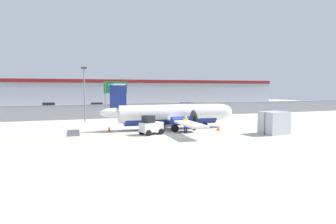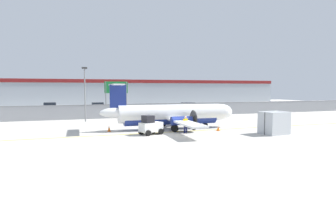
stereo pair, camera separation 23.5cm
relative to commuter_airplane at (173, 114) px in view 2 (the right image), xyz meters
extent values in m
plane|color=#BCB7AD|center=(-1.06, -4.11, -1.60)|extent=(140.00, 140.00, 0.00)
cube|color=yellow|center=(-1.06, -2.11, -1.60)|extent=(84.00, 0.20, 0.01)
cube|color=gray|center=(-1.06, 13.89, -0.60)|extent=(98.00, 0.04, 2.00)
cylinder|color=slate|center=(-1.06, 13.89, 0.45)|extent=(98.00, 0.10, 0.10)
cube|color=#38383A|center=(-1.06, 25.39, -1.54)|extent=(98.00, 17.00, 0.12)
cube|color=#A8B2BC|center=(-1.06, 43.89, 1.65)|extent=(91.00, 8.00, 6.50)
cube|color=maroon|center=(-1.06, 39.89, 4.50)|extent=(91.00, 0.20, 0.80)
cylinder|color=white|center=(-0.27, 0.01, 0.15)|extent=(11.60, 2.41, 1.90)
ellipsoid|color=white|center=(5.78, -0.26, 0.15)|extent=(2.74, 1.92, 1.80)
ellipsoid|color=white|center=(-6.33, 0.28, 0.35)|extent=(3.29, 1.19, 1.05)
cylinder|color=navy|center=(-0.27, 0.01, -0.38)|extent=(10.40, 1.94, 1.48)
cube|color=white|center=(-0.17, 0.01, -0.42)|extent=(2.31, 16.06, 0.18)
cylinder|color=navy|center=(0.14, 2.60, -0.42)|extent=(2.24, 1.00, 0.90)
cone|color=black|center=(1.29, 2.54, -0.42)|extent=(0.47, 0.46, 0.44)
cylinder|color=#262626|center=(1.44, 2.54, -0.42)|extent=(0.13, 2.10, 2.10)
cylinder|color=navy|center=(-0.09, -2.60, -0.42)|extent=(2.24, 1.00, 0.90)
cone|color=black|center=(1.06, -2.65, -0.42)|extent=(0.47, 0.46, 0.44)
cylinder|color=#262626|center=(1.21, -2.66, -0.42)|extent=(0.13, 2.10, 2.10)
cube|color=navy|center=(-6.03, 0.27, 1.70)|extent=(1.71, 0.26, 3.10)
cube|color=white|center=(-6.18, 0.28, 3.25)|extent=(1.31, 4.84, 0.14)
cylinder|color=#59595B|center=(3.79, -0.17, -0.82)|extent=(0.15, 0.15, 0.97)
cylinder|color=black|center=(3.79, -0.17, -1.30)|extent=(0.61, 0.25, 0.60)
cylinder|color=#59595B|center=(-0.47, 2.23, -0.78)|extent=(0.15, 0.15, 0.90)
cylinder|color=black|center=(-0.47, 2.23, -1.22)|extent=(0.77, 0.25, 0.76)
cylinder|color=#59595B|center=(-0.67, -2.18, -0.78)|extent=(0.15, 0.15, 0.90)
cylinder|color=black|center=(-0.67, -2.18, -1.22)|extent=(0.77, 0.25, 0.76)
cube|color=silver|center=(-3.43, -2.98, -0.87)|extent=(2.44, 1.77, 0.90)
cube|color=black|center=(-3.76, -3.09, -0.07)|extent=(1.18, 1.24, 0.70)
cube|color=black|center=(-2.35, -2.59, -1.17)|extent=(0.52, 1.09, 0.30)
cylinder|color=black|center=(-2.92, -2.16, -1.32)|extent=(0.59, 0.36, 0.56)
cylinder|color=black|center=(-2.52, -3.29, -1.32)|extent=(0.59, 0.36, 0.56)
cylinder|color=black|center=(-4.34, -2.66, -1.32)|extent=(0.59, 0.36, 0.56)
cylinder|color=black|center=(-3.94, -3.79, -1.32)|extent=(0.59, 0.36, 0.56)
cylinder|color=#191E4C|center=(-0.05, -3.32, -1.18)|extent=(0.17, 0.17, 0.85)
cylinder|color=#191E4C|center=(0.15, -3.31, -1.18)|extent=(0.17, 0.17, 0.85)
cylinder|color=yellow|center=(0.05, -3.31, -0.45)|extent=(0.35, 0.35, 0.60)
cylinder|color=yellow|center=(-0.17, -3.32, -0.42)|extent=(0.10, 0.10, 0.55)
cylinder|color=yellow|center=(0.27, -3.31, -0.42)|extent=(0.10, 0.10, 0.55)
sphere|color=tan|center=(0.05, -3.31, -0.01)|extent=(0.22, 0.22, 0.22)
cube|color=#B7BCC1|center=(7.97, -6.76, -0.50)|extent=(2.61, 2.25, 2.20)
cube|color=#333338|center=(7.97, -6.76, -0.50)|extent=(2.43, 0.35, 2.20)
cube|color=orange|center=(-6.97, 0.42, -1.58)|extent=(0.36, 0.36, 0.04)
cone|color=orange|center=(-6.97, 0.42, -1.26)|extent=(0.28, 0.28, 0.60)
cylinder|color=white|center=(-6.97, 0.42, -1.18)|extent=(0.17, 0.17, 0.08)
cube|color=orange|center=(2.73, 1.59, -1.58)|extent=(0.36, 0.36, 0.04)
cone|color=orange|center=(2.73, 1.59, -1.26)|extent=(0.28, 0.28, 0.60)
cylinder|color=white|center=(2.73, 1.59, -1.18)|extent=(0.17, 0.17, 0.08)
cube|color=orange|center=(3.97, -2.91, -1.58)|extent=(0.36, 0.36, 0.04)
cone|color=orange|center=(3.97, -2.91, -1.26)|extent=(0.28, 0.28, 0.60)
cylinder|color=white|center=(3.97, -2.91, -1.18)|extent=(0.17, 0.17, 0.08)
cube|color=silver|center=(-13.64, 31.67, -0.86)|extent=(4.24, 1.80, 0.80)
cube|color=#262D38|center=(-13.79, 31.67, -0.18)|extent=(2.24, 1.61, 0.56)
cylinder|color=black|center=(-12.22, 32.54, -1.18)|extent=(0.60, 0.21, 0.60)
cylinder|color=black|center=(-12.26, 30.74, -1.18)|extent=(0.60, 0.21, 0.60)
cylinder|color=black|center=(-15.02, 32.60, -1.18)|extent=(0.60, 0.21, 0.60)
cylinder|color=black|center=(-15.06, 30.80, -1.18)|extent=(0.60, 0.21, 0.60)
cube|color=gray|center=(-5.20, 28.69, -0.86)|extent=(4.27, 1.89, 0.80)
cube|color=#262D38|center=(-5.05, 28.68, -0.18)|extent=(2.27, 1.66, 0.56)
cylinder|color=black|center=(-6.63, 27.85, -1.18)|extent=(0.61, 0.23, 0.60)
cylinder|color=black|center=(-6.55, 29.65, -1.18)|extent=(0.61, 0.23, 0.60)
cylinder|color=black|center=(-3.84, 27.72, -1.18)|extent=(0.61, 0.23, 0.60)
cylinder|color=black|center=(-3.76, 29.52, -1.18)|extent=(0.61, 0.23, 0.60)
cube|color=red|center=(3.87, 21.43, -0.86)|extent=(4.35, 2.13, 0.80)
cube|color=#262D38|center=(4.01, 21.41, -0.18)|extent=(2.35, 1.78, 0.56)
cylinder|color=black|center=(2.38, 20.68, -1.18)|extent=(0.62, 0.26, 0.60)
cylinder|color=black|center=(2.57, 22.47, -1.18)|extent=(0.62, 0.26, 0.60)
cylinder|color=black|center=(5.16, 20.39, -1.18)|extent=(0.62, 0.26, 0.60)
cylinder|color=black|center=(5.35, 22.18, -1.18)|extent=(0.62, 0.26, 0.60)
cube|color=#19662D|center=(11.70, 22.93, -0.86)|extent=(4.35, 2.12, 0.80)
cube|color=#262D38|center=(11.55, 22.91, -0.18)|extent=(2.35, 1.78, 0.56)
cylinder|color=black|center=(13.00, 23.96, -1.18)|extent=(0.62, 0.26, 0.60)
cylinder|color=black|center=(13.19, 22.17, -1.18)|extent=(0.62, 0.26, 0.60)
cylinder|color=black|center=(10.22, 23.68, -1.18)|extent=(0.62, 0.26, 0.60)
cylinder|color=black|center=(10.40, 21.89, -1.18)|extent=(0.62, 0.26, 0.60)
cylinder|color=slate|center=(-8.60, 10.79, 1.90)|extent=(0.16, 0.16, 7.00)
cube|color=#333333|center=(-8.60, 10.79, 5.55)|extent=(0.70, 0.30, 0.24)
cylinder|color=slate|center=(-5.15, 15.92, 1.15)|extent=(0.14, 0.14, 5.50)
cylinder|color=slate|center=(-1.95, 15.92, 1.15)|extent=(0.14, 0.14, 5.50)
cube|color=#14662D|center=(-3.55, 15.92, 3.00)|extent=(3.60, 0.10, 1.80)
camera|label=1|loc=(-11.68, -30.58, 2.91)|focal=32.00mm
camera|label=2|loc=(-11.45, -30.66, 2.91)|focal=32.00mm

